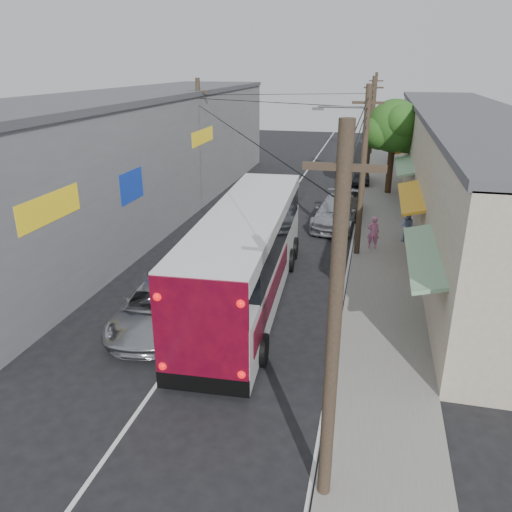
{
  "coord_description": "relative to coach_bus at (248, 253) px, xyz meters",
  "views": [
    {
      "loc": [
        5.68,
        -10.42,
        8.82
      ],
      "look_at": [
        1.59,
        6.8,
        1.97
      ],
      "focal_mm": 35.0,
      "sensor_mm": 36.0,
      "label": 1
    }
  ],
  "objects": [
    {
      "name": "ground",
      "position": [
        -1.19,
        -7.1,
        -1.93
      ],
      "size": [
        120.0,
        120.0,
        0.0
      ],
      "primitive_type": "plane",
      "color": "black",
      "rests_on": "ground"
    },
    {
      "name": "pedestrian_far",
      "position": [
        6.41,
        8.27,
        -0.99
      ],
      "size": [
        0.93,
        0.81,
        1.64
      ],
      "primitive_type": "imported",
      "rotation": [
        0.0,
        0.0,
        2.88
      ],
      "color": "#8FA4D0",
      "rests_on": "sidewalk"
    },
    {
      "name": "utility_poles",
      "position": [
        1.93,
        13.23,
        2.19
      ],
      "size": [
        11.8,
        45.28,
        8.0
      ],
      "color": "#473828",
      "rests_on": "ground"
    },
    {
      "name": "parked_car_far",
      "position": [
        3.41,
        22.1,
        -1.28
      ],
      "size": [
        1.75,
        4.06,
        1.3
      ],
      "primitive_type": "imported",
      "rotation": [
        0.0,
        0.0,
        0.1
      ],
      "color": "black",
      "rests_on": "ground"
    },
    {
      "name": "parked_suv",
      "position": [
        2.61,
        10.58,
        -1.12
      ],
      "size": [
        2.7,
        5.76,
        1.63
      ],
      "primitive_type": "imported",
      "rotation": [
        0.0,
        0.0,
        -0.08
      ],
      "color": "#A1A2A9",
      "rests_on": "ground"
    },
    {
      "name": "pedestrian_near",
      "position": [
        4.73,
        6.8,
        -0.99
      ],
      "size": [
        0.66,
        0.49,
        1.65
      ],
      "primitive_type": "imported",
      "rotation": [
        0.0,
        0.0,
        3.31
      ],
      "color": "#CD6CA2",
      "rests_on": "sidewalk"
    },
    {
      "name": "sidewalk",
      "position": [
        5.31,
        12.9,
        -1.87
      ],
      "size": [
        3.0,
        80.0,
        0.12
      ],
      "primitive_type": "cube",
      "color": "slate",
      "rests_on": "ground"
    },
    {
      "name": "building_right",
      "position": [
        9.79,
        14.9,
        1.22
      ],
      "size": [
        7.09,
        40.0,
        6.25
      ],
      "color": "beige",
      "rests_on": "ground"
    },
    {
      "name": "coach_bus",
      "position": [
        0.0,
        0.0,
        0.0
      ],
      "size": [
        3.54,
        13.09,
        3.74
      ],
      "rotation": [
        0.0,
        0.0,
        0.05
      ],
      "color": "white",
      "rests_on": "ground"
    },
    {
      "name": "street_tree",
      "position": [
        5.68,
        18.92,
        2.74
      ],
      "size": [
        4.4,
        4.0,
        6.6
      ],
      "color": "#3F2B19",
      "rests_on": "ground"
    },
    {
      "name": "jeepney",
      "position": [
        -2.59,
        -2.89,
        -1.18
      ],
      "size": [
        3.16,
        5.71,
        1.51
      ],
      "primitive_type": "imported",
      "rotation": [
        0.0,
        0.0,
        0.12
      ],
      "color": "#ADAEB4",
      "rests_on": "ground"
    },
    {
      "name": "building_left",
      "position": [
        -9.69,
        10.9,
        1.72
      ],
      "size": [
        7.2,
        36.0,
        7.25
      ],
      "color": "gray",
      "rests_on": "ground"
    },
    {
      "name": "parked_car_mid",
      "position": [
        2.87,
        12.9,
        -1.13
      ],
      "size": [
        1.99,
        4.73,
        1.6
      ],
      "primitive_type": "imported",
      "rotation": [
        0.0,
        0.0,
        -0.02
      ],
      "color": "#222226",
      "rests_on": "ground"
    }
  ]
}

